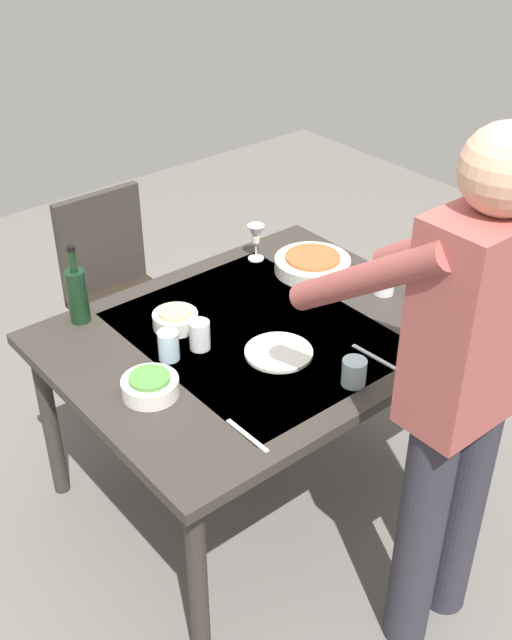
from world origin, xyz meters
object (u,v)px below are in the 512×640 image
serving_bowl_pasta (312,264)px  chair_near (116,283)px  dining_table (256,349)px  water_cup_near_right (384,282)px  water_cup_far_left (200,335)px  person_server (460,383)px  wine_bottle (77,294)px  wine_glass_left (256,236)px  water_cup_near_left (354,372)px  water_cup_far_right (169,346)px  side_bowl_salad (150,385)px  side_bowl_bread (175,319)px  dinner_plate_near (279,352)px

serving_bowl_pasta → chair_near: bearing=-56.6°
dining_table → serving_bowl_pasta: (-0.45, -0.19, 0.10)m
water_cup_near_right → water_cup_far_left: size_ratio=0.89×
person_server → serving_bowl_pasta: 1.09m
chair_near → water_cup_near_right: bearing=119.4°
dining_table → wine_bottle: 0.66m
wine_glass_left → serving_bowl_pasta: wine_glass_left is taller
chair_near → person_server: (-0.09, 1.73, 0.43)m
water_cup_near_left → water_cup_far_right: bearing=-52.3°
water_cup_near_left → side_bowl_salad: (0.52, -0.36, -0.01)m
water_cup_far_right → serving_bowl_pasta: water_cup_far_right is taller
dining_table → water_cup_near_right: bearing=169.6°
wine_glass_left → water_cup_near_right: bearing=111.7°
water_cup_far_left → side_bowl_salad: (0.27, 0.11, -0.02)m
wine_bottle → water_cup_near_left: size_ratio=3.33×
dining_table → water_cup_far_right: bearing=-10.8°
chair_near → wine_bottle: bearing=49.5°
person_server → dining_table: bearing=-86.2°
water_cup_far_left → wine_bottle: bearing=-60.8°
wine_glass_left → serving_bowl_pasta: bearing=116.4°
wine_glass_left → side_bowl_salad: wine_glass_left is taller
side_bowl_bread → side_bowl_salad: bearing=43.8°
side_bowl_bread → dinner_plate_near: bearing=116.0°
wine_glass_left → chair_near: bearing=-53.9°
water_cup_near_left → serving_bowl_pasta: bearing=-122.7°
dining_table → water_cup_far_right: size_ratio=13.17×
chair_near → water_cup_near_left: size_ratio=10.25×
person_server → water_cup_near_left: bearing=-89.9°
wine_glass_left → serving_bowl_pasta: 0.25m
dining_table → water_cup_far_right: (0.32, -0.06, 0.12)m
dining_table → water_cup_far_right: 0.35m
dining_table → wine_glass_left: (-0.34, -0.41, 0.18)m
wine_glass_left → side_bowl_salad: 0.94m
water_cup_far_left → dining_table: bearing=167.2°
water_cup_near_left → side_bowl_bread: water_cup_near_left is taller
side_bowl_salad → chair_near: bearing=-114.0°
person_server → wine_bottle: size_ratio=5.71×
chair_near → side_bowl_bread: 0.77m
water_cup_far_right → dinner_plate_near: 0.37m
side_bowl_bread → wine_bottle: bearing=-46.5°
wine_glass_left → water_cup_far_right: 0.75m
water_cup_near_left → side_bowl_salad: 0.64m
water_cup_near_left → serving_bowl_pasta: water_cup_near_left is taller
wine_glass_left → side_bowl_bread: (0.54, 0.21, -0.07)m
chair_near → water_cup_far_left: 0.93m
water_cup_near_right → side_bowl_bread: size_ratio=0.57×
water_cup_far_right → person_server: bearing=113.4°
chair_near → water_cup_far_left: size_ratio=8.81×
water_cup_near_right → dinner_plate_near: (0.57, 0.05, -0.04)m
water_cup_near_right → dinner_plate_near: bearing=5.0°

